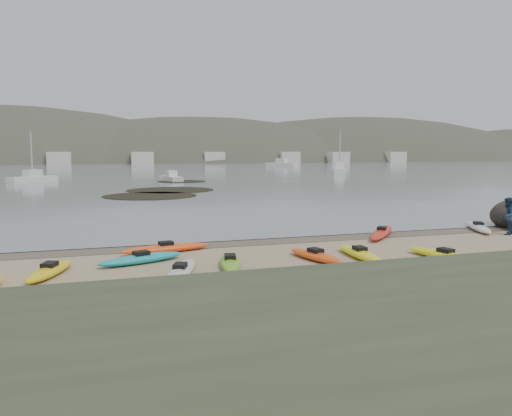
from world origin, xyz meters
name	(u,v)px	position (x,y,z in m)	size (l,w,h in m)	color
ground	(256,240)	(0.00, 0.00, 0.00)	(600.00, 600.00, 0.00)	tan
wet_sand	(258,241)	(0.00, -0.30, 0.00)	(60.00, 60.00, 0.00)	brown
water	(111,158)	(0.00, 300.00, 0.01)	(1200.00, 1200.00, 0.00)	slate
kayaks	(277,253)	(-0.34, -3.86, 0.17)	(23.60, 9.30, 0.34)	#ED5114
person_east	(507,216)	(12.32, -2.29, 0.93)	(0.90, 0.70, 1.86)	navy
kelp_mats	(167,190)	(-0.02, 31.89, 0.03)	(13.92, 28.81, 0.04)	black
moored_boats	(141,170)	(0.90, 78.47, 0.58)	(94.18, 64.20, 1.32)	silver
far_hills	(210,197)	(39.38, 193.97, -15.93)	(550.00, 135.00, 80.00)	#384235
far_town	(141,158)	(6.00, 145.00, 2.00)	(199.00, 5.00, 4.00)	beige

